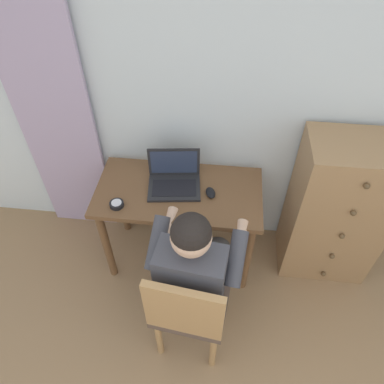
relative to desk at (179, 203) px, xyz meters
The scene contains 9 objects.
wall_back 0.84m from the desk, 39.15° to the left, with size 4.80×0.05×2.50m, color silver.
curtain_panel 1.02m from the desk, 162.06° to the left, with size 0.53×0.03×2.16m, color #B29EBC.
desk is the anchor object (origin of this frame).
dresser 1.08m from the desk, ahead, with size 0.62×0.44×1.14m.
chair 0.72m from the desk, 78.02° to the right, with size 0.46×0.45×0.90m.
person_seated 0.55m from the desk, 71.95° to the right, with size 0.57×0.61×1.21m.
laptop 0.19m from the desk, 123.37° to the left, with size 0.37×0.29×0.24m.
computer_mouse 0.25m from the desk, ahead, with size 0.06×0.10×0.03m, color black.
desk_clock 0.43m from the desk, 154.42° to the right, with size 0.09×0.09×0.03m.
Camera 1 is at (-0.16, 0.21, 2.44)m, focal length 33.80 mm.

